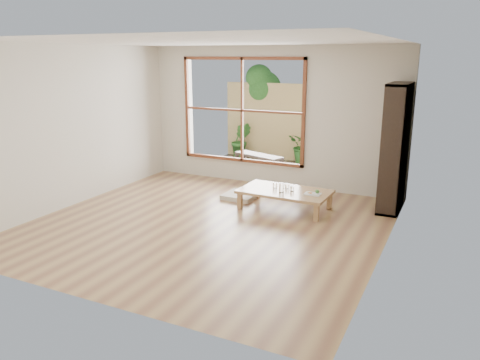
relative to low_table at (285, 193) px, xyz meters
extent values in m
plane|color=tan|center=(-0.77, -1.14, -0.28)|extent=(5.00, 5.00, 0.00)
cube|color=tan|center=(0.00, 0.00, 0.02)|extent=(1.46, 0.85, 0.04)
cube|color=tan|center=(-0.66, -0.31, -0.14)|extent=(0.07, 0.07, 0.27)
cube|color=tan|center=(-0.64, 0.35, -0.14)|extent=(0.07, 0.07, 0.27)
cube|color=tan|center=(0.64, -0.35, -0.14)|extent=(0.07, 0.07, 0.27)
cube|color=tan|center=(0.66, 0.31, -0.14)|extent=(0.07, 0.07, 0.27)
cube|color=beige|center=(-0.90, 0.23, -0.24)|extent=(0.57, 0.57, 0.08)
cube|color=black|center=(1.55, 0.76, 0.73)|extent=(0.32, 0.91, 2.02)
cylinder|color=silver|center=(-0.01, -0.13, 0.11)|extent=(0.08, 0.08, 0.15)
cylinder|color=silver|center=(0.12, 0.01, 0.08)|extent=(0.06, 0.06, 0.09)
cylinder|color=silver|center=(0.00, 0.11, 0.08)|extent=(0.07, 0.07, 0.09)
cylinder|color=silver|center=(-0.20, 0.06, 0.08)|extent=(0.07, 0.07, 0.09)
cube|color=white|center=(0.47, -0.03, 0.05)|extent=(0.25, 0.18, 0.02)
sphere|color=#427F33|center=(0.53, 0.00, 0.09)|extent=(0.06, 0.06, 0.06)
cube|color=orange|center=(0.44, -0.07, 0.06)|extent=(0.05, 0.04, 0.02)
cube|color=beige|center=(0.41, -0.01, 0.06)|extent=(0.05, 0.05, 0.02)
cylinder|color=silver|center=(0.50, -0.09, 0.06)|extent=(0.14, 0.01, 0.01)
cube|color=#39332A|center=(-1.37, 2.42, -0.28)|extent=(2.80, 2.00, 0.05)
cube|color=black|center=(-1.37, 2.10, 0.08)|extent=(1.18, 0.68, 0.05)
cube|color=black|center=(-1.91, 2.15, -0.10)|extent=(0.08, 0.08, 0.31)
cube|color=black|center=(-1.83, 2.39, -0.10)|extent=(0.08, 0.08, 0.31)
cube|color=black|center=(-0.92, 1.81, -0.10)|extent=(0.08, 0.08, 0.31)
cube|color=black|center=(-0.83, 2.05, -0.10)|extent=(0.08, 0.08, 0.31)
cube|color=tan|center=(-1.37, 3.42, 0.62)|extent=(2.80, 0.06, 1.80)
imported|color=#2D6926|center=(-0.68, 3.19, 0.18)|extent=(0.91, 0.83, 0.86)
imported|color=#2D6926|center=(-2.29, 3.14, 0.17)|extent=(0.56, 0.51, 0.85)
cylinder|color=#4C3D2D|center=(-2.07, 3.72, 0.52)|extent=(0.14, 0.14, 1.60)
sphere|color=#2D6926|center=(-1.95, 3.72, 1.37)|extent=(0.84, 0.84, 0.84)
sphere|color=#2D6926|center=(-2.22, 3.80, 1.17)|extent=(0.70, 0.70, 0.70)
sphere|color=#2D6926|center=(-2.04, 3.62, 1.62)|extent=(0.64, 0.64, 0.64)
camera|label=1|loc=(2.48, -6.85, 2.15)|focal=35.00mm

